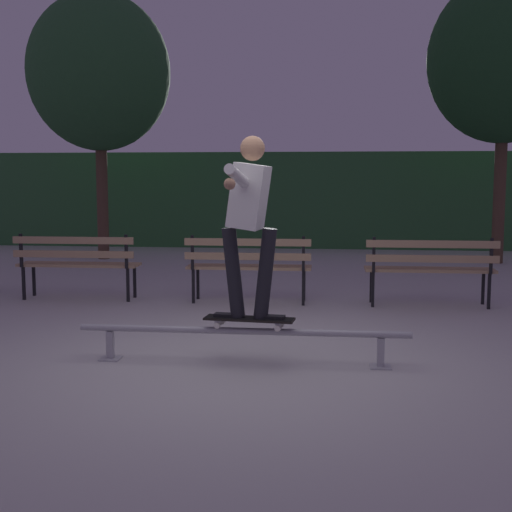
# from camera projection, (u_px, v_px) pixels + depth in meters

# --- Properties ---
(ground_plane) EXTENTS (90.00, 90.00, 0.00)m
(ground_plane) POSITION_uv_depth(u_px,v_px,m) (242.00, 364.00, 5.93)
(ground_plane) COLOR #ADAAA8
(hedge_backdrop) EXTENTS (24.00, 1.20, 2.17)m
(hedge_backdrop) POSITION_uv_depth(u_px,v_px,m) (299.00, 200.00, 15.91)
(hedge_backdrop) COLOR #2D5B33
(hedge_backdrop) RESTS_ON ground
(grind_rail) EXTENTS (2.90, 0.18, 0.32)m
(grind_rail) POSITION_uv_depth(u_px,v_px,m) (243.00, 335.00, 5.94)
(grind_rail) COLOR #9E9EA3
(grind_rail) RESTS_ON ground
(skateboard) EXTENTS (0.80, 0.28, 0.09)m
(skateboard) POSITION_uv_depth(u_px,v_px,m) (249.00, 319.00, 5.92)
(skateboard) COLOR black
(skateboard) RESTS_ON grind_rail
(skateboarder) EXTENTS (0.63, 1.40, 1.56)m
(skateboarder) POSITION_uv_depth(u_px,v_px,m) (249.00, 211.00, 5.81)
(skateboarder) COLOR black
(skateboarder) RESTS_ON skateboard
(park_bench_leftmost) EXTENTS (1.60, 0.43, 0.88)m
(park_bench_leftmost) POSITION_uv_depth(u_px,v_px,m) (77.00, 259.00, 8.99)
(park_bench_leftmost) COLOR black
(park_bench_leftmost) RESTS_ON ground
(park_bench_left_center) EXTENTS (1.60, 0.43, 0.88)m
(park_bench_left_center) POSITION_uv_depth(u_px,v_px,m) (249.00, 262.00, 8.74)
(park_bench_left_center) COLOR black
(park_bench_left_center) RESTS_ON ground
(park_bench_right_center) EXTENTS (1.60, 0.43, 0.88)m
(park_bench_right_center) POSITION_uv_depth(u_px,v_px,m) (430.00, 264.00, 8.50)
(park_bench_right_center) COLOR black
(park_bench_right_center) RESTS_ON ground
(tree_far_left) EXTENTS (2.73, 2.73, 5.12)m
(tree_far_left) POSITION_uv_depth(u_px,v_px,m) (99.00, 73.00, 13.16)
(tree_far_left) COLOR #4C3828
(tree_far_left) RESTS_ON ground
(tree_far_right) EXTENTS (2.79, 2.79, 5.30)m
(tree_far_right) POSITION_uv_depth(u_px,v_px,m) (505.00, 59.00, 12.48)
(tree_far_right) COLOR #4C3828
(tree_far_right) RESTS_ON ground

